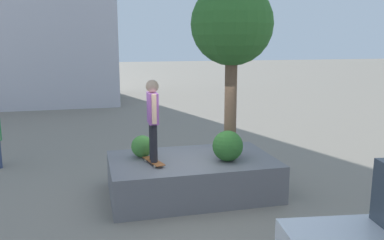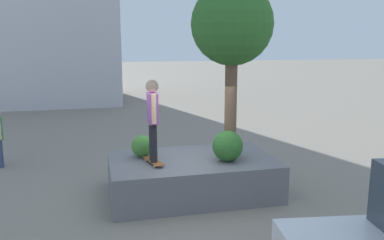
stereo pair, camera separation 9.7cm
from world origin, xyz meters
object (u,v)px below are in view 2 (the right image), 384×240
at_px(planter_ledge, 192,176).
at_px(skateboarder, 153,115).
at_px(skateboard, 153,161).
at_px(plaza_tree, 232,26).

bearing_deg(planter_ledge, skateboarder, 12.32).
bearing_deg(skateboard, planter_ledge, -167.68).
xyz_separation_m(plaza_tree, skateboard, (1.84, 0.22, -2.91)).
relative_size(plaza_tree, skateboarder, 2.22).
bearing_deg(planter_ledge, plaza_tree, -178.54).
xyz_separation_m(planter_ledge, skateboard, (0.92, 0.20, 0.49)).
height_order(planter_ledge, skateboarder, skateboarder).
distance_m(planter_ledge, skateboarder, 1.79).
bearing_deg(plaza_tree, skateboarder, 6.95).
bearing_deg(skateboarder, skateboard, -90.00).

